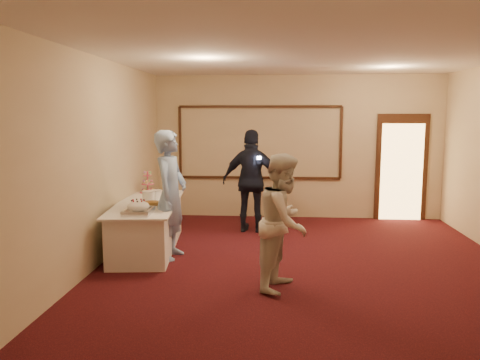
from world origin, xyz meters
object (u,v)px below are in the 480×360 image
object	(u,v)px
plate_stack_a	(149,196)
guest	(252,181)
tart	(152,204)
plate_stack_b	(156,195)
pavlova_tray	(138,208)
cupcake_stand	(148,184)
man	(171,195)
woman	(284,222)
buffet_table	(148,225)

from	to	relation	value
plate_stack_a	guest	xyz separation A→B (m)	(1.63, 1.21, 0.10)
plate_stack_a	tart	world-z (taller)	plate_stack_a
plate_stack_b	tart	size ratio (longest dim) A/B	0.64
pavlova_tray	cupcake_stand	world-z (taller)	cupcake_stand
cupcake_stand	guest	world-z (taller)	guest
man	woman	size ratio (longest dim) A/B	1.14
buffet_table	cupcake_stand	distance (m)	1.11
cupcake_stand	man	world-z (taller)	man
cupcake_stand	woman	world-z (taller)	woman
cupcake_stand	tart	bearing A→B (deg)	-71.95
guest	man	bearing A→B (deg)	62.03
pavlova_tray	man	xyz separation A→B (m)	(0.37, 0.45, 0.12)
plate_stack_b	guest	size ratio (longest dim) A/B	0.10
tart	guest	distance (m)	2.15
cupcake_stand	tart	size ratio (longest dim) A/B	1.46
man	tart	bearing A→B (deg)	70.98
cupcake_stand	tart	world-z (taller)	cupcake_stand
pavlova_tray	man	distance (m)	0.60
plate_stack_b	tart	bearing A→B (deg)	-83.56
man	guest	xyz separation A→B (m)	(1.15, 1.71, -0.02)
cupcake_stand	plate_stack_b	xyz separation A→B (m)	(0.32, -0.63, -0.07)
buffet_table	woman	size ratio (longest dim) A/B	1.50
plate_stack_b	plate_stack_a	bearing A→B (deg)	-107.93
woman	plate_stack_b	bearing A→B (deg)	66.50
plate_stack_a	woman	size ratio (longest dim) A/B	0.12
plate_stack_a	man	world-z (taller)	man
plate_stack_a	woman	bearing A→B (deg)	-37.26
pavlova_tray	man	world-z (taller)	man
cupcake_stand	woman	distance (m)	3.50
cupcake_stand	guest	bearing A→B (deg)	10.58
buffet_table	plate_stack_a	world-z (taller)	plate_stack_a
man	plate_stack_b	bearing A→B (deg)	37.81
pavlova_tray	tart	size ratio (longest dim) A/B	1.88
woman	pavlova_tray	bearing A→B (deg)	89.52
pavlova_tray	tart	xyz separation A→B (m)	(0.02, 0.63, -0.06)
buffet_table	tart	bearing A→B (deg)	-60.49
buffet_table	guest	size ratio (longest dim) A/B	1.34
tart	woman	size ratio (longest dim) A/B	0.17
pavlova_tray	plate_stack_a	xyz separation A→B (m)	(-0.11, 0.95, 0.00)
woman	guest	distance (m)	2.92
guest	tart	bearing A→B (deg)	51.58
buffet_table	tart	world-z (taller)	tart
buffet_table	tart	size ratio (longest dim) A/B	8.69
pavlova_tray	man	size ratio (longest dim) A/B	0.28
buffet_table	cupcake_stand	world-z (taller)	cupcake_stand
pavlova_tray	man	bearing A→B (deg)	51.01
tart	woman	bearing A→B (deg)	-33.20
plate_stack_a	buffet_table	bearing A→B (deg)	-91.27
plate_stack_a	guest	distance (m)	2.04
man	woman	xyz separation A→B (m)	(1.70, -1.16, -0.12)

